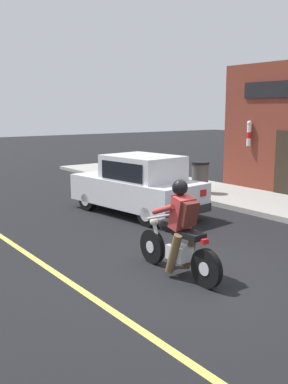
# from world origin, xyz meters

# --- Properties ---
(ground_plane) EXTENTS (80.00, 80.00, 0.00)m
(ground_plane) POSITION_xyz_m (0.00, 0.00, 0.00)
(ground_plane) COLOR black
(sidewalk_curb) EXTENTS (2.60, 22.00, 0.14)m
(sidewalk_curb) POSITION_xyz_m (5.50, 3.00, 0.07)
(sidewalk_curb) COLOR #9E9B93
(sidewalk_curb) RESTS_ON ground
(lane_stripe) EXTENTS (0.12, 19.80, 0.01)m
(lane_stripe) POSITION_xyz_m (-1.80, 3.00, 0.00)
(lane_stripe) COLOR #D1C64C
(lane_stripe) RESTS_ON ground
(motorcycle_with_rider) EXTENTS (0.56, 2.02, 1.62)m
(motorcycle_with_rider) POSITION_xyz_m (-0.16, 0.36, 0.68)
(motorcycle_with_rider) COLOR black
(motorcycle_with_rider) RESTS_ON ground
(car_hatchback) EXTENTS (2.10, 3.95, 1.57)m
(car_hatchback) POSITION_xyz_m (1.89, 4.42, 0.77)
(car_hatchback) COLOR black
(car_hatchback) RESTS_ON ground
(trash_bin) EXTENTS (0.56, 0.56, 0.98)m
(trash_bin) POSITION_xyz_m (4.83, 5.18, 0.64)
(trash_bin) COLOR #514C47
(trash_bin) RESTS_ON sidewalk_curb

